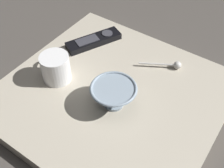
# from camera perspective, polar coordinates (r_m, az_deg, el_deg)

# --- Properties ---
(ground_plane) EXTENTS (6.00, 6.00, 0.00)m
(ground_plane) POSITION_cam_1_polar(r_m,az_deg,el_deg) (0.86, 0.03, -3.47)
(ground_plane) COLOR #47423D
(table) EXTENTS (0.62, 0.59, 0.04)m
(table) POSITION_cam_1_polar(r_m,az_deg,el_deg) (0.85, 0.03, -2.53)
(table) COLOR #B7AD99
(table) RESTS_ON ground
(cereal_bowl) EXTENTS (0.13, 0.13, 0.07)m
(cereal_bowl) POSITION_cam_1_polar(r_m,az_deg,el_deg) (0.77, 0.31, -2.19)
(cereal_bowl) COLOR #8C9EAD
(cereal_bowl) RESTS_ON table
(coffee_mug) EXTENTS (0.09, 0.10, 0.09)m
(coffee_mug) POSITION_cam_1_polar(r_m,az_deg,el_deg) (0.86, -11.24, 3.29)
(coffee_mug) COLOR white
(coffee_mug) RESTS_ON table
(teaspoon) EXTENTS (0.12, 0.08, 0.02)m
(teaspoon) POSITION_cam_1_polar(r_m,az_deg,el_deg) (0.91, 12.16, 3.77)
(teaspoon) COLOR silver
(teaspoon) RESTS_ON table
(tv_remote_near) EXTENTS (0.13, 0.20, 0.02)m
(tv_remote_near) POSITION_cam_1_polar(r_m,az_deg,el_deg) (0.99, -3.68, 8.70)
(tv_remote_near) COLOR black
(tv_remote_near) RESTS_ON table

